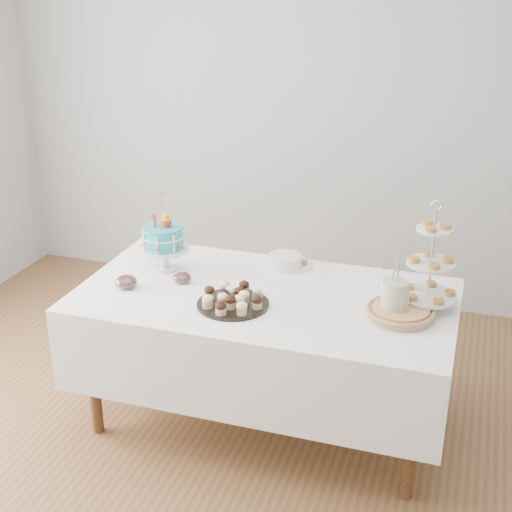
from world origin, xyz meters
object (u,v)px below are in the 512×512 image
(jam_bowl_a, at_px, (126,282))
(jam_bowl_b, at_px, (182,278))
(tiered_stand, at_px, (431,264))
(plate_stack, at_px, (285,261))
(pastry_plate, at_px, (291,263))
(pie, at_px, (400,312))
(utensil_pitcher, at_px, (394,298))
(birthday_cake, at_px, (164,250))
(cupcake_tray, at_px, (233,298))
(table, at_px, (265,333))

(jam_bowl_a, distance_m, jam_bowl_b, 0.29)
(tiered_stand, relative_size, plate_stack, 2.94)
(jam_bowl_a, bearing_deg, pastry_plate, 36.74)
(pie, xyz_separation_m, pastry_plate, (-0.66, 0.45, -0.01))
(plate_stack, xyz_separation_m, utensil_pitcher, (0.65, -0.41, 0.06))
(birthday_cake, distance_m, jam_bowl_b, 0.22)
(birthday_cake, xyz_separation_m, pastry_plate, (0.65, 0.27, -0.10))
(pastry_plate, distance_m, jam_bowl_a, 0.92)
(plate_stack, distance_m, pastry_plate, 0.05)
(birthday_cake, distance_m, tiered_stand, 1.42)
(pastry_plate, distance_m, jam_bowl_b, 0.63)
(birthday_cake, distance_m, jam_bowl_a, 0.31)
(cupcake_tray, height_order, plate_stack, cupcake_tray)
(birthday_cake, relative_size, jam_bowl_b, 4.45)
(jam_bowl_b, bearing_deg, utensil_pitcher, -2.55)
(jam_bowl_b, bearing_deg, jam_bowl_a, -148.83)
(tiered_stand, bearing_deg, pastry_plate, 159.36)
(plate_stack, height_order, utensil_pitcher, utensil_pitcher)
(tiered_stand, relative_size, jam_bowl_b, 5.70)
(cupcake_tray, bearing_deg, table, 56.72)
(cupcake_tray, height_order, jam_bowl_a, cupcake_tray)
(birthday_cake, relative_size, cupcake_tray, 1.20)
(cupcake_tray, bearing_deg, pie, 8.85)
(tiered_stand, bearing_deg, plate_stack, 162.47)
(plate_stack, xyz_separation_m, pastry_plate, (0.03, 0.04, -0.02))
(birthday_cake, height_order, tiered_stand, tiered_stand)
(table, bearing_deg, utensil_pitcher, -4.25)
(birthday_cake, height_order, plate_stack, birthday_cake)
(cupcake_tray, height_order, tiered_stand, tiered_stand)
(utensil_pitcher, bearing_deg, pie, 17.19)
(plate_stack, bearing_deg, utensil_pitcher, -32.09)
(table, height_order, birthday_cake, birthday_cake)
(table, bearing_deg, birthday_cake, 168.11)
(cupcake_tray, relative_size, jam_bowl_a, 3.12)
(birthday_cake, bearing_deg, table, -19.75)
(cupcake_tray, bearing_deg, plate_stack, 77.92)
(table, height_order, pie, pie)
(birthday_cake, height_order, jam_bowl_b, birthday_cake)
(cupcake_tray, relative_size, pie, 1.09)
(pie, distance_m, plate_stack, 0.80)
(table, bearing_deg, pastry_plate, 85.81)
(jam_bowl_b, bearing_deg, cupcake_tray, -26.34)
(plate_stack, relative_size, jam_bowl_a, 1.63)
(table, relative_size, utensil_pitcher, 6.80)
(tiered_stand, height_order, pastry_plate, tiered_stand)
(tiered_stand, distance_m, plate_stack, 0.86)
(utensil_pitcher, bearing_deg, cupcake_tray, -158.81)
(table, relative_size, cupcake_tray, 5.33)
(pastry_plate, xyz_separation_m, utensil_pitcher, (0.63, -0.45, 0.08))
(plate_stack, distance_m, jam_bowl_b, 0.58)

